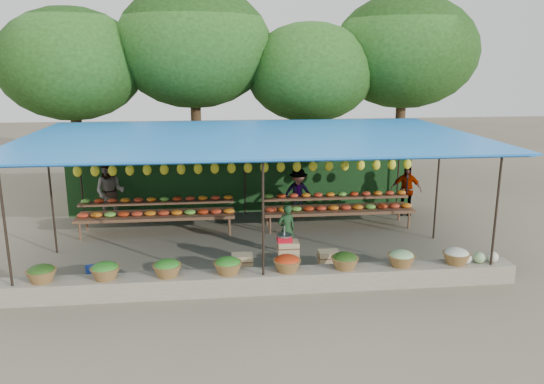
{
  "coord_description": "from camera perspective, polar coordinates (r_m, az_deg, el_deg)",
  "views": [
    {
      "loc": [
        -0.93,
        -12.75,
        4.55
      ],
      "look_at": [
        0.52,
        0.2,
        1.33
      ],
      "focal_mm": 35.0,
      "sensor_mm": 36.0,
      "label": 1
    }
  ],
  "objects": [
    {
      "name": "stall_canopy",
      "position": [
        13.0,
        -2.25,
        5.54
      ],
      "size": [
        10.8,
        6.6,
        2.82
      ],
      "color": "black",
      "rests_on": "ground"
    },
    {
      "name": "customer_mid",
      "position": [
        15.75,
        2.83,
        -0.13
      ],
      "size": [
        1.01,
        0.64,
        1.49
      ],
      "primitive_type": "imported",
      "rotation": [
        0.0,
        0.0,
        0.1
      ],
      "color": "slate",
      "rests_on": "ground"
    },
    {
      "name": "customer_right",
      "position": [
        16.52,
        14.23,
        0.23
      ],
      "size": [
        0.98,
        0.64,
        1.55
      ],
      "primitive_type": "imported",
      "rotation": [
        0.0,
        0.0,
        -0.32
      ],
      "color": "slate",
      "rests_on": "ground"
    },
    {
      "name": "fruit_table_left",
      "position": [
        14.72,
        -12.27,
        -2.0
      ],
      "size": [
        4.21,
        0.95,
        0.93
      ],
      "color": "#553522",
      "rests_on": "ground"
    },
    {
      "name": "customer_left",
      "position": [
        15.94,
        -17.03,
        -0.01
      ],
      "size": [
        0.97,
        0.81,
        1.79
      ],
      "primitive_type": "imported",
      "rotation": [
        0.0,
        0.0,
        -0.17
      ],
      "color": "slate",
      "rests_on": "ground"
    },
    {
      "name": "blue_crate_front",
      "position": [
        12.04,
        -18.16,
        -8.28
      ],
      "size": [
        0.59,
        0.49,
        0.3
      ],
      "primitive_type": "cube",
      "rotation": [
        0.0,
        0.0,
        0.28
      ],
      "color": "navy",
      "rests_on": "ground"
    },
    {
      "name": "vendor_seated",
      "position": [
        12.78,
        1.56,
        -4.06
      ],
      "size": [
        0.51,
        0.4,
        1.23
      ],
      "primitive_type": "imported",
      "rotation": [
        0.0,
        0.0,
        3.41
      ],
      "color": "#1C3E1E",
      "rests_on": "ground"
    },
    {
      "name": "produce_baskets",
      "position": [
        10.79,
        -1.55,
        -7.8
      ],
      "size": [
        8.98,
        0.58,
        0.34
      ],
      "color": "brown",
      "rests_on": "stone_curb"
    },
    {
      "name": "netting_backdrop",
      "position": [
        16.26,
        -3.0,
        2.14
      ],
      "size": [
        10.6,
        0.06,
        2.5
      ],
      "primitive_type": "cube",
      "color": "#1C4117",
      "rests_on": "ground"
    },
    {
      "name": "tree_row",
      "position": [
        18.89,
        -2.13,
        14.32
      ],
      "size": [
        16.51,
        5.5,
        7.12
      ],
      "color": "#3A2B15",
      "rests_on": "ground"
    },
    {
      "name": "ground",
      "position": [
        13.57,
        -2.12,
        -5.74
      ],
      "size": [
        60.0,
        60.0,
        0.0
      ],
      "primitive_type": "plane",
      "color": "brown",
      "rests_on": "ground"
    },
    {
      "name": "fruit_table_right",
      "position": [
        15.04,
        7.04,
        -1.44
      ],
      "size": [
        4.21,
        0.95,
        0.93
      ],
      "color": "#553522",
      "rests_on": "ground"
    },
    {
      "name": "crate_counter",
      "position": [
        11.65,
        1.6,
        -7.47
      ],
      "size": [
        2.36,
        0.35,
        0.77
      ],
      "color": "tan",
      "rests_on": "ground"
    },
    {
      "name": "weighing_scale",
      "position": [
        11.46,
        1.34,
        -4.95
      ],
      "size": [
        0.34,
        0.34,
        0.36
      ],
      "color": "red",
      "rests_on": "crate_counter"
    },
    {
      "name": "blue_crate_back",
      "position": [
        11.77,
        -17.72,
        -8.73
      ],
      "size": [
        0.62,
        0.53,
        0.31
      ],
      "primitive_type": "cube",
      "rotation": [
        0.0,
        0.0,
        -0.35
      ],
      "color": "navy",
      "rests_on": "ground"
    },
    {
      "name": "stone_curb",
      "position": [
        10.94,
        -1.01,
        -9.55
      ],
      "size": [
        10.6,
        0.55,
        0.4
      ],
      "primitive_type": "cube",
      "color": "#6C6756",
      "rests_on": "ground"
    }
  ]
}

